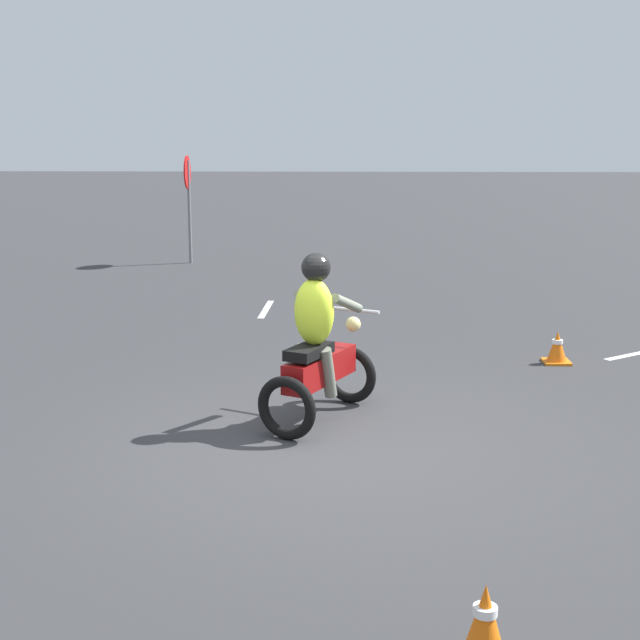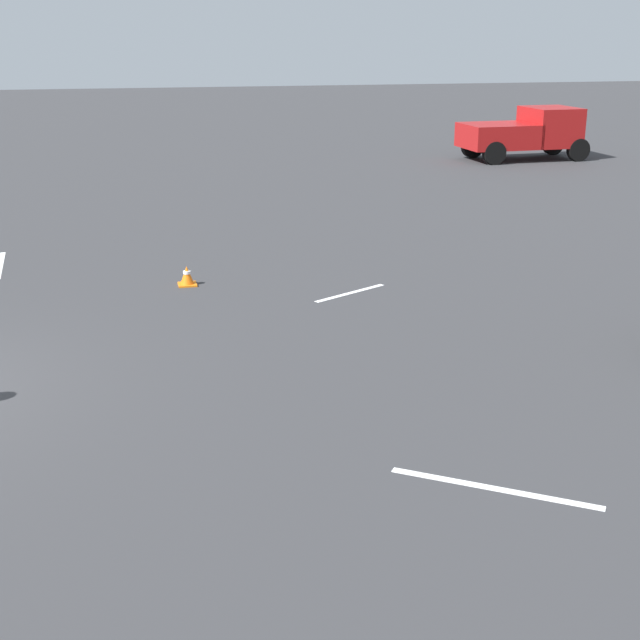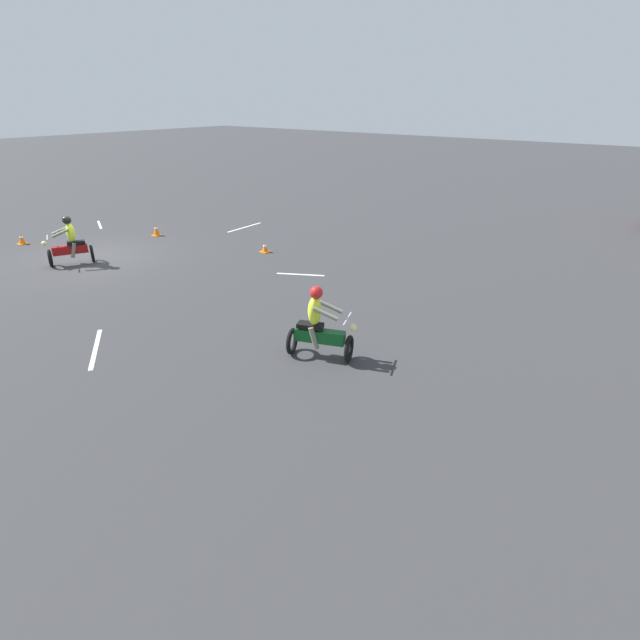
% 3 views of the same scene
% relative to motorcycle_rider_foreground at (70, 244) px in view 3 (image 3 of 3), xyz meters
% --- Properties ---
extents(ground_plane, '(120.00, 120.00, 0.00)m').
position_rel_motorcycle_rider_foreground_xyz_m(ground_plane, '(-0.76, -0.16, -0.73)').
color(ground_plane, '#333335').
extents(motorcycle_rider_foreground, '(1.52, 1.16, 1.66)m').
position_rel_motorcycle_rider_foreground_xyz_m(motorcycle_rider_foreground, '(0.00, 0.00, 0.00)').
color(motorcycle_rider_foreground, black).
rests_on(motorcycle_rider_foreground, ground).
extents(motorcycle_rider_background, '(1.09, 1.54, 1.66)m').
position_rel_motorcycle_rider_foreground_xyz_m(motorcycle_rider_background, '(0.03, 10.71, 0.00)').
color(motorcycle_rider_background, black).
rests_on(motorcycle_rider_background, ground).
extents(traffic_cone_near_left, '(0.32, 0.32, 0.34)m').
position_rel_motorcycle_rider_foreground_xyz_m(traffic_cone_near_left, '(-5.08, 4.16, -0.56)').
color(traffic_cone_near_left, orange).
rests_on(traffic_cone_near_left, ground).
extents(traffic_cone_near_right, '(0.32, 0.32, 0.39)m').
position_rel_motorcycle_rider_foreground_xyz_m(traffic_cone_near_right, '(-0.04, -4.03, -0.54)').
color(traffic_cone_near_right, orange).
rests_on(traffic_cone_near_right, ground).
extents(traffic_cone_mid_center, '(0.32, 0.32, 0.45)m').
position_rel_motorcycle_rider_foreground_xyz_m(traffic_cone_mid_center, '(-4.04, -1.02, -0.51)').
color(traffic_cone_mid_center, orange).
rests_on(traffic_cone_mid_center, ground).
extents(lane_stripe_ne, '(1.28, 1.76, 0.01)m').
position_rel_motorcycle_rider_foreground_xyz_m(lane_stripe_ne, '(2.88, 6.45, -0.72)').
color(lane_stripe_ne, silver).
rests_on(lane_stripe_ne, ground).
extents(lane_stripe_nw, '(0.85, 1.41, 0.01)m').
position_rel_motorcycle_rider_foreground_xyz_m(lane_stripe_nw, '(-3.96, 6.81, -0.72)').
color(lane_stripe_nw, silver).
rests_on(lane_stripe_nw, ground).
extents(lane_stripe_w, '(2.09, 0.22, 0.01)m').
position_rel_motorcycle_rider_foreground_xyz_m(lane_stripe_w, '(-7.26, 0.82, -0.72)').
color(lane_stripe_w, silver).
rests_on(lane_stripe_w, ground).
extents(lane_stripe_sw, '(0.80, 1.54, 0.01)m').
position_rel_motorcycle_rider_foreground_xyz_m(lane_stripe_sw, '(-3.60, -4.64, -0.72)').
color(lane_stripe_sw, silver).
rests_on(lane_stripe_sw, ground).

